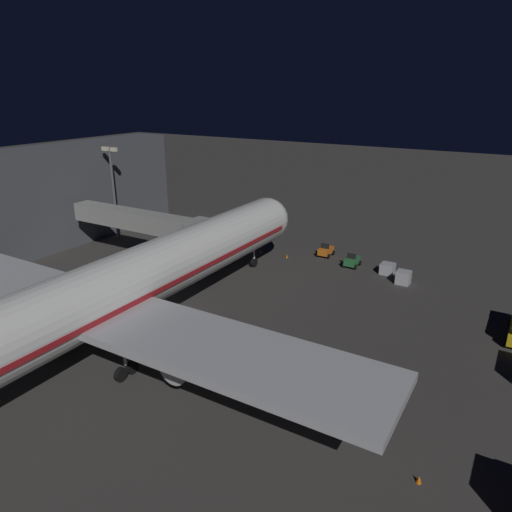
{
  "coord_description": "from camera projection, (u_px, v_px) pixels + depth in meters",
  "views": [
    {
      "loc": [
        -31.25,
        35.05,
        23.25
      ],
      "look_at": [
        -3.0,
        -12.32,
        3.5
      ],
      "focal_mm": 33.25,
      "sensor_mm": 36.0,
      "label": 1
    }
  ],
  "objects": [
    {
      "name": "ground_plane",
      "position": [
        174.0,
        315.0,
        51.25
      ],
      "size": [
        320.0,
        320.0,
        0.0
      ],
      "primitive_type": "plane",
      "color": "#383533"
    },
    {
      "name": "baggage_tug_lead",
      "position": [
        326.0,
        251.0,
        68.76
      ],
      "size": [
        1.86,
        2.62,
        1.95
      ],
      "color": "orange",
      "rests_on": "ground_plane"
    },
    {
      "name": "airliner_at_gate",
      "position": [
        97.0,
        299.0,
        41.34
      ],
      "size": [
        53.34,
        66.92,
        19.3
      ],
      "color": "silver",
      "rests_on": "ground_plane"
    },
    {
      "name": "baggage_tug_spare",
      "position": [
        352.0,
        261.0,
        64.74
      ],
      "size": [
        1.86,
        2.66,
        1.95
      ],
      "color": "#287038",
      "rests_on": "ground_plane"
    },
    {
      "name": "traffic_cone_nose_starboard",
      "position": [
        260.0,
        251.0,
        70.26
      ],
      "size": [
        0.36,
        0.36,
        0.55
      ],
      "primitive_type": "cone",
      "color": "orange",
      "rests_on": "ground_plane"
    },
    {
      "name": "traffic_cone_nose_port",
      "position": [
        287.0,
        256.0,
        68.14
      ],
      "size": [
        0.36,
        0.36,
        0.55
      ],
      "primitive_type": "cone",
      "color": "orange",
      "rests_on": "ground_plane"
    },
    {
      "name": "apron_floodlight_mast",
      "position": [
        113.0,
        186.0,
        73.94
      ],
      "size": [
        2.9,
        0.5,
        14.61
      ],
      "color": "#59595E",
      "rests_on": "ground_plane"
    },
    {
      "name": "baggage_container_near_belt",
      "position": [
        387.0,
        269.0,
        62.22
      ],
      "size": [
        1.73,
        1.75,
        1.41
      ],
      "primitive_type": "cube",
      "color": "#B7BABF",
      "rests_on": "ground_plane"
    },
    {
      "name": "baggage_container_mid_row",
      "position": [
        403.0,
        277.0,
        59.01
      ],
      "size": [
        1.67,
        1.57,
        1.68
      ],
      "primitive_type": "cube",
      "color": "#B7BABF",
      "rests_on": "ground_plane"
    },
    {
      "name": "traffic_cone_wingtip_svc_side",
      "position": [
        419.0,
        479.0,
        29.4
      ],
      "size": [
        0.36,
        0.36,
        0.55
      ],
      "primitive_type": "cone",
      "color": "orange",
      "rests_on": "ground_plane"
    },
    {
      "name": "jet_bridge",
      "position": [
        150.0,
        223.0,
        64.06
      ],
      "size": [
        23.97,
        3.4,
        7.43
      ],
      "color": "#9E9E99",
      "rests_on": "ground_plane"
    }
  ]
}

